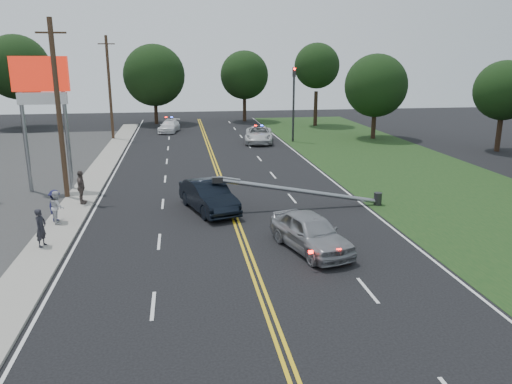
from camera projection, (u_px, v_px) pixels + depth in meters
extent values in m
plane|color=black|center=(255.00, 274.00, 18.86)|extent=(120.00, 120.00, 0.00)
cube|color=gray|center=(75.00, 207.00, 27.15)|extent=(1.80, 70.00, 0.12)
cube|color=#163414|center=(449.00, 192.00, 30.39)|extent=(12.00, 80.00, 0.01)
cube|color=gold|center=(229.00, 201.00, 28.40)|extent=(0.36, 80.00, 0.00)
cylinder|color=gray|center=(25.00, 134.00, 29.59)|extent=(0.24, 0.24, 7.00)
cylinder|color=gray|center=(67.00, 134.00, 29.95)|extent=(0.24, 0.24, 7.00)
cube|color=#B71B0C|center=(40.00, 74.00, 28.86)|extent=(3.20, 0.35, 2.00)
cube|color=white|center=(42.00, 98.00, 29.22)|extent=(2.80, 0.30, 0.70)
cylinder|color=#2D2D30|center=(293.00, 105.00, 47.80)|extent=(0.20, 0.20, 7.00)
cube|color=#2D2D30|center=(294.00, 72.00, 47.00)|extent=(0.28, 0.28, 0.90)
sphere|color=#FF0C07|center=(295.00, 69.00, 46.77)|extent=(0.22, 0.22, 0.22)
cylinder|color=#2D2D30|center=(378.00, 199.00, 27.59)|extent=(0.44, 0.44, 0.70)
cylinder|color=gray|center=(300.00, 191.00, 26.78)|extent=(8.90, 0.24, 1.80)
cube|color=#2D2D30|center=(217.00, 180.00, 25.93)|extent=(0.55, 0.32, 0.30)
cylinder|color=#382619|center=(59.00, 112.00, 27.66)|extent=(0.28, 0.28, 10.00)
cube|color=#382619|center=(51.00, 33.00, 26.57)|extent=(1.60, 0.10, 0.10)
cylinder|color=#382619|center=(110.00, 89.00, 48.66)|extent=(0.28, 0.28, 10.00)
cube|color=#382619|center=(106.00, 44.00, 47.57)|extent=(1.60, 0.10, 0.10)
cylinder|color=black|center=(22.00, 110.00, 58.23)|extent=(0.44, 0.44, 4.00)
sphere|color=black|center=(17.00, 67.00, 56.96)|extent=(7.31, 7.31, 7.31)
cylinder|color=black|center=(156.00, 110.00, 61.52)|extent=(0.44, 0.44, 3.41)
sphere|color=black|center=(154.00, 75.00, 60.44)|extent=(7.40, 7.40, 7.40)
cylinder|color=black|center=(245.00, 108.00, 64.06)|extent=(0.44, 0.44, 3.38)
sphere|color=black|center=(244.00, 75.00, 62.98)|extent=(6.06, 6.06, 6.06)
cylinder|color=black|center=(316.00, 109.00, 59.71)|extent=(0.44, 0.44, 4.07)
sphere|color=black|center=(317.00, 66.00, 58.42)|extent=(5.28, 5.28, 5.28)
cylinder|color=black|center=(374.00, 123.00, 50.22)|extent=(0.44, 0.44, 3.05)
sphere|color=black|center=(376.00, 86.00, 49.25)|extent=(6.17, 6.17, 6.17)
cylinder|color=black|center=(499.00, 134.00, 43.28)|extent=(0.44, 0.44, 3.04)
sphere|color=black|center=(504.00, 90.00, 42.32)|extent=(5.03, 5.03, 5.03)
imported|color=black|center=(209.00, 196.00, 26.40)|extent=(3.15, 5.21, 1.62)
imported|color=gray|center=(311.00, 232.00, 20.97)|extent=(3.12, 5.04, 1.60)
imported|color=silver|center=(259.00, 135.00, 47.91)|extent=(3.40, 5.86, 1.53)
imported|color=white|center=(169.00, 126.00, 54.76)|extent=(2.68, 4.71, 1.29)
imported|color=#222229|center=(41.00, 228.00, 21.08)|extent=(0.56, 0.70, 1.65)
imported|color=silver|center=(57.00, 207.00, 24.13)|extent=(0.81, 0.92, 1.59)
imported|color=#1A1A41|center=(55.00, 206.00, 24.35)|extent=(0.78, 1.12, 1.58)
imported|color=#5F514C|center=(81.00, 187.00, 27.30)|extent=(0.49, 1.10, 1.85)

